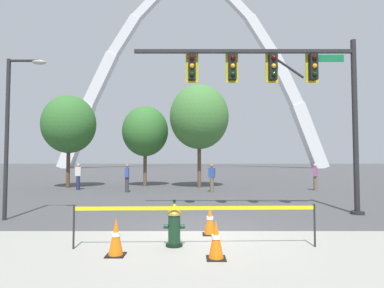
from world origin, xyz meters
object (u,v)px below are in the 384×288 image
(traffic_cone_by_hydrant, at_px, (116,237))
(street_lamp, at_px, (13,121))
(pedestrian_standing_center, at_px, (78,176))
(traffic_cone_mid_sidewalk, at_px, (210,220))
(traffic_cone_curb_edge, at_px, (216,240))
(traffic_signal_gantry, at_px, (285,85))
(monument_arch, at_px, (193,81))
(pedestrian_near_trees, at_px, (315,177))
(fire_hydrant, at_px, (174,224))
(pedestrian_walking_right, at_px, (127,178))
(pedestrian_walking_left, at_px, (212,178))

(traffic_cone_by_hydrant, height_order, street_lamp, street_lamp)
(traffic_cone_by_hydrant, height_order, pedestrian_standing_center, pedestrian_standing_center)
(traffic_cone_mid_sidewalk, xyz_separation_m, traffic_cone_curb_edge, (0.01, -1.88, 0.00))
(traffic_signal_gantry, xyz_separation_m, street_lamp, (-8.79, -1.01, -1.37))
(monument_arch, relative_size, pedestrian_near_trees, 34.94)
(fire_hydrant, bearing_deg, traffic_signal_gantry, 47.39)
(fire_hydrant, height_order, traffic_cone_by_hydrant, fire_hydrant)
(traffic_cone_curb_edge, xyz_separation_m, pedestrian_near_trees, (6.91, 12.85, 0.46))
(fire_hydrant, distance_m, pedestrian_near_trees, 14.27)
(traffic_cone_by_hydrant, bearing_deg, pedestrian_walking_right, 100.72)
(pedestrian_standing_center, height_order, pedestrian_near_trees, same)
(fire_hydrant, bearing_deg, traffic_cone_curb_edge, -46.42)
(traffic_cone_curb_edge, height_order, traffic_signal_gantry, traffic_signal_gantry)
(monument_arch, bearing_deg, pedestrian_walking_left, -88.86)
(traffic_cone_by_hydrant, bearing_deg, traffic_cone_curb_edge, -5.91)
(traffic_cone_by_hydrant, xyz_separation_m, monument_arch, (1.64, 58.81, 17.78))
(street_lamp, relative_size, pedestrian_standing_center, 3.14)
(monument_arch, bearing_deg, traffic_cone_by_hydrant, -91.60)
(street_lamp, bearing_deg, pedestrian_walking_left, 50.21)
(traffic_cone_by_hydrant, distance_m, pedestrian_near_trees, 15.43)
(pedestrian_standing_center, bearing_deg, traffic_signal_gantry, -39.74)
(street_lamp, height_order, pedestrian_near_trees, street_lamp)
(traffic_cone_by_hydrant, xyz_separation_m, pedestrian_near_trees, (8.83, 12.65, 0.46))
(traffic_cone_mid_sidewalk, xyz_separation_m, pedestrian_walking_left, (0.68, 9.92, 0.46))
(traffic_signal_gantry, xyz_separation_m, pedestrian_near_trees, (4.14, 8.07, -3.59))
(fire_hydrant, relative_size, traffic_cone_mid_sidewalk, 1.36)
(traffic_signal_gantry, relative_size, pedestrian_near_trees, 4.92)
(monument_arch, xyz_separation_m, pedestrian_near_trees, (7.19, -46.16, -17.32))
(pedestrian_standing_center, bearing_deg, monument_arch, 81.18)
(pedestrian_walking_right, bearing_deg, traffic_cone_mid_sidewalk, -67.53)
(traffic_cone_mid_sidewalk, xyz_separation_m, pedestrian_near_trees, (6.92, 10.98, 0.46))
(pedestrian_standing_center, xyz_separation_m, pedestrian_walking_right, (3.27, -1.43, 0.00))
(traffic_cone_curb_edge, height_order, pedestrian_near_trees, pedestrian_near_trees)
(fire_hydrant, relative_size, traffic_cone_curb_edge, 1.36)
(traffic_signal_gantry, relative_size, pedestrian_walking_left, 4.92)
(fire_hydrant, bearing_deg, pedestrian_near_trees, 57.13)
(traffic_cone_mid_sidewalk, height_order, pedestrian_near_trees, pedestrian_near_trees)
(traffic_cone_mid_sidewalk, xyz_separation_m, pedestrian_standing_center, (-7.37, 11.35, 0.46))
(monument_arch, bearing_deg, traffic_signal_gantry, -86.79)
(traffic_cone_mid_sidewalk, bearing_deg, pedestrian_standing_center, 123.01)
(traffic_cone_mid_sidewalk, bearing_deg, fire_hydrant, -129.20)
(street_lamp, relative_size, pedestrian_near_trees, 3.14)
(traffic_cone_mid_sidewalk, distance_m, traffic_cone_curb_edge, 1.88)
(street_lamp, xyz_separation_m, monument_arch, (5.74, 55.24, 15.11))
(street_lamp, xyz_separation_m, pedestrian_walking_left, (6.68, 8.02, -2.22))
(traffic_signal_gantry, height_order, street_lamp, traffic_signal_gantry)
(fire_hydrant, height_order, pedestrian_walking_left, pedestrian_walking_left)
(traffic_signal_gantry, distance_m, pedestrian_walking_right, 10.46)
(pedestrian_walking_right, bearing_deg, traffic_cone_by_hydrant, -79.28)
(pedestrian_walking_right, bearing_deg, traffic_signal_gantry, -45.54)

